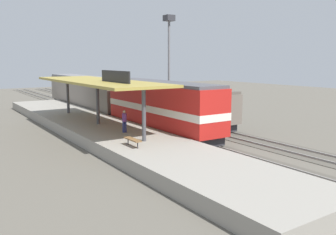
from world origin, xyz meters
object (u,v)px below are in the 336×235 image
person_waiting (124,120)px  locomotive (161,107)px  freight_car (188,105)px  light_mast (169,43)px  platform_bench (133,140)px  passenger_carriage_single (86,93)px

person_waiting → locomotive: bearing=20.6°
freight_car → light_mast: bearing=68.7°
platform_bench → freight_car: bearing=37.8°
platform_bench → passenger_carriage_single: bearing=76.0°
locomotive → person_waiting: size_ratio=8.44×
passenger_carriage_single → freight_car: 16.48m
passenger_carriage_single → platform_bench: bearing=-104.0°
light_mast → freight_car: bearing=-111.3°
platform_bench → person_waiting: (1.64, 4.41, 0.51)m
platform_bench → light_mast: bearing=50.0°
light_mast → platform_bench: bearing=-130.0°
passenger_carriage_single → light_mast: size_ratio=1.71×
platform_bench → passenger_carriage_single: 24.81m
passenger_carriage_single → locomotive: bearing=-90.0°
platform_bench → person_waiting: person_waiting is taller
passenger_carriage_single → light_mast: (7.80, -7.62, 6.08)m
locomotive → freight_car: (4.60, 2.18, -0.44)m
locomotive → passenger_carriage_single: (0.00, 18.00, -0.10)m
platform_bench → passenger_carriage_single: (6.00, 24.05, 0.97)m
platform_bench → light_mast: 22.59m
locomotive → freight_car: 5.11m
platform_bench → locomotive: 8.59m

